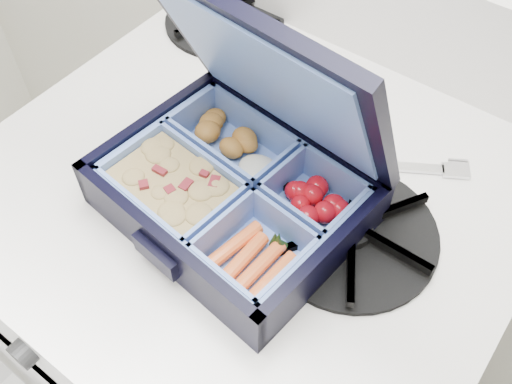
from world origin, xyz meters
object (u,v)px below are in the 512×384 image
Objects in this scene: burner_grate at (351,228)px; bento_box at (232,194)px; stove at (260,332)px; fork at (378,165)px.

bento_box is at bearing -157.49° from burner_grate.
stove is 0.45m from fork.
burner_grate is (0.12, -0.02, 0.44)m from stove.
fork is (0.10, 0.08, 0.43)m from stove.
fork is (0.09, 0.14, -0.03)m from bento_box.
fork is at bearing 63.44° from bento_box.
burner_grate reaches higher than fork.
bento_box reaches higher than burner_grate.
bento_box is 1.39× the size of burner_grate.
fork is at bearing 102.75° from burner_grate.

